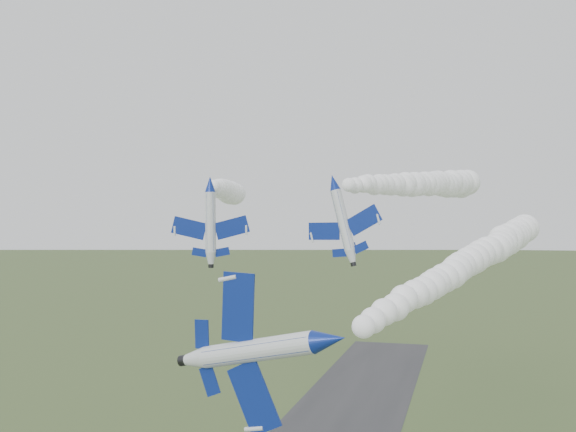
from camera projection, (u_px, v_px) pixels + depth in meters
The scene contains 6 objects.
jet_lead at pixel (329, 340), 42.93m from camera, with size 5.97×13.85×11.25m.
smoke_trail_jet_lead at pixel (475, 259), 79.59m from camera, with size 4.84×76.36×4.84m, color white, non-canonical shape.
jet_pair_left at pixel (210, 184), 81.45m from camera, with size 9.87×11.47×2.87m.
smoke_trail_jet_pair_left at pixel (227, 191), 121.29m from camera, with size 5.18×74.50×5.18m, color white, non-canonical shape.
jet_pair_right at pixel (333, 182), 76.92m from camera, with size 9.29×11.27×3.41m.
smoke_trail_jet_pair_right at pixel (421, 184), 107.27m from camera, with size 5.31×64.70×5.31m, color white, non-canonical shape.
Camera 1 is at (24.11, -53.97, 39.22)m, focal length 40.00 mm.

